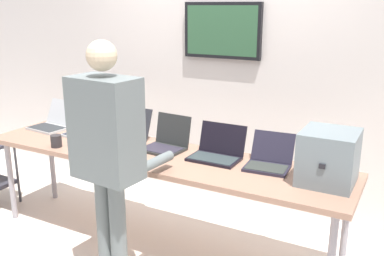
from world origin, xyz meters
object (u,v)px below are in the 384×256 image
object	(u,v)px
workbench	(156,160)
equipment_box	(329,157)
laptop_station_5	(269,160)
laptop_station_1	(87,129)
laptop_station_3	(167,142)
person	(108,146)
coffee_mug	(56,141)
laptop_station_0	(53,122)
laptop_station_2	(127,134)
laptop_station_4	(217,151)

from	to	relation	value
workbench	equipment_box	distance (m)	1.32
equipment_box	laptop_station_5	bearing A→B (deg)	167.84
laptop_station_1	laptop_station_3	size ratio (longest dim) A/B	1.03
laptop_station_1	workbench	bearing A→B (deg)	-9.65
laptop_station_1	laptop_station_5	size ratio (longest dim) A/B	1.01
laptop_station_5	person	world-z (taller)	person
coffee_mug	laptop_station_0	bearing A→B (deg)	137.85
workbench	laptop_station_2	world-z (taller)	laptop_station_2
laptop_station_2	workbench	bearing A→B (deg)	-22.01
laptop_station_1	laptop_station_5	xyz separation A→B (m)	(1.70, 0.00, 0.00)
laptop_station_0	laptop_station_4	world-z (taller)	laptop_station_4
laptop_station_2	coffee_mug	size ratio (longest dim) A/B	3.63
laptop_station_2	laptop_station_3	xyz separation A→B (m)	(0.41, -0.02, 0.00)
equipment_box	laptop_station_1	world-z (taller)	equipment_box
coffee_mug	workbench	bearing A→B (deg)	17.31
workbench	laptop_station_3	world-z (taller)	laptop_station_3
laptop_station_3	laptop_station_4	size ratio (longest dim) A/B	0.92
laptop_station_0	laptop_station_2	world-z (taller)	laptop_station_2
equipment_box	laptop_station_0	xyz separation A→B (m)	(-2.55, 0.10, -0.12)
laptop_station_2	person	size ratio (longest dim) A/B	0.21
laptop_station_0	person	xyz separation A→B (m)	(1.30, -0.78, 0.19)
laptop_station_1	laptop_station_3	distance (m)	0.84
laptop_station_0	laptop_station_3	world-z (taller)	laptop_station_3
laptop_station_2	laptop_station_3	world-z (taller)	laptop_station_3
coffee_mug	laptop_station_4	bearing A→B (deg)	16.75
person	equipment_box	bearing A→B (deg)	28.41
laptop_station_5	coffee_mug	bearing A→B (deg)	-166.71
equipment_box	laptop_station_2	size ratio (longest dim) A/B	1.04
laptop_station_5	coffee_mug	size ratio (longest dim) A/B	3.52
laptop_station_1	laptop_station_2	xyz separation A→B (m)	(0.44, 0.02, 0.01)
workbench	laptop_station_5	distance (m)	0.89
laptop_station_2	equipment_box	bearing A→B (deg)	-3.51
equipment_box	person	world-z (taller)	person
laptop_station_2	laptop_station_3	size ratio (longest dim) A/B	1.05
laptop_station_2	laptop_station_4	bearing A→B (deg)	-1.69
equipment_box	laptop_station_5	world-z (taller)	equipment_box
laptop_station_2	laptop_station_0	bearing A→B (deg)	-179.95
laptop_station_0	coffee_mug	xyz separation A→B (m)	(0.45, -0.41, -0.01)
workbench	laptop_station_1	distance (m)	0.85
laptop_station_3	laptop_station_1	bearing A→B (deg)	179.56
laptop_station_0	laptop_station_2	distance (m)	0.86
laptop_station_3	coffee_mug	xyz separation A→B (m)	(-0.82, -0.38, -0.01)
laptop_station_0	laptop_station_5	world-z (taller)	laptop_station_0
equipment_box	laptop_station_3	distance (m)	1.29
laptop_station_0	workbench	bearing A→B (deg)	-7.13
workbench	laptop_station_4	bearing A→B (deg)	15.78
laptop_station_1	coffee_mug	bearing A→B (deg)	-86.40
laptop_station_4	laptop_station_2	bearing A→B (deg)	178.31
laptop_station_1	laptop_station_2	bearing A→B (deg)	2.17
laptop_station_4	laptop_station_0	bearing A→B (deg)	179.18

